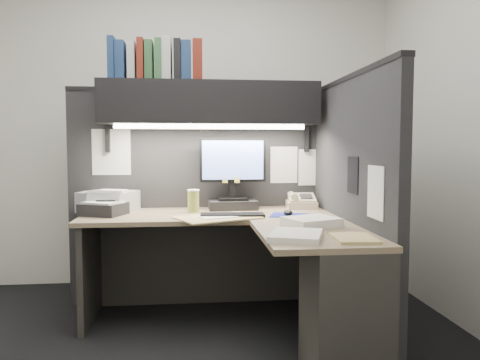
% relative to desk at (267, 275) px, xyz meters
% --- Properties ---
extents(floor, '(3.50, 3.50, 0.00)m').
position_rel_desk_xyz_m(floor, '(-0.43, 0.00, -0.44)').
color(floor, black).
rests_on(floor, ground).
extents(wall_back, '(3.50, 0.04, 2.70)m').
position_rel_desk_xyz_m(wall_back, '(-0.43, 1.50, 0.91)').
color(wall_back, silver).
rests_on(wall_back, floor).
extents(wall_front, '(3.50, 0.04, 2.70)m').
position_rel_desk_xyz_m(wall_front, '(-0.43, -1.50, 0.91)').
color(wall_front, silver).
rests_on(wall_front, floor).
extents(partition_back, '(1.90, 0.06, 1.60)m').
position_rel_desk_xyz_m(partition_back, '(-0.40, 0.93, 0.36)').
color(partition_back, black).
rests_on(partition_back, floor).
extents(partition_right, '(0.06, 1.50, 1.60)m').
position_rel_desk_xyz_m(partition_right, '(0.55, 0.18, 0.36)').
color(partition_right, black).
rests_on(partition_right, floor).
extents(desk, '(1.70, 1.53, 0.73)m').
position_rel_desk_xyz_m(desk, '(0.00, 0.00, 0.00)').
color(desk, '#846F54').
rests_on(desk, floor).
extents(overhead_shelf, '(1.55, 0.34, 0.30)m').
position_rel_desk_xyz_m(overhead_shelf, '(-0.30, 0.75, 1.06)').
color(overhead_shelf, black).
rests_on(overhead_shelf, partition_back).
extents(task_light_tube, '(1.32, 0.04, 0.04)m').
position_rel_desk_xyz_m(task_light_tube, '(-0.30, 0.61, 0.89)').
color(task_light_tube, white).
rests_on(task_light_tube, overhead_shelf).
extents(monitor, '(0.49, 0.23, 0.52)m').
position_rel_desk_xyz_m(monitor, '(-0.14, 0.74, 0.50)').
color(monitor, black).
rests_on(monitor, desk).
extents(keyboard, '(0.42, 0.15, 0.02)m').
position_rel_desk_xyz_m(keyboard, '(-0.17, 0.39, 0.30)').
color(keyboard, black).
rests_on(keyboard, desk).
extents(mousepad, '(0.30, 0.28, 0.00)m').
position_rel_desk_xyz_m(mousepad, '(0.21, 0.40, 0.29)').
color(mousepad, navy).
rests_on(mousepad, desk).
extents(mouse, '(0.07, 0.10, 0.04)m').
position_rel_desk_xyz_m(mouse, '(0.20, 0.38, 0.31)').
color(mouse, black).
rests_on(mouse, mousepad).
extents(telephone, '(0.23, 0.24, 0.09)m').
position_rel_desk_xyz_m(telephone, '(0.38, 0.77, 0.33)').
color(telephone, '#B3A78A').
rests_on(telephone, desk).
extents(coffee_cup, '(0.10, 0.10, 0.15)m').
position_rel_desk_xyz_m(coffee_cup, '(-0.42, 0.62, 0.36)').
color(coffee_cup, '#AFA546').
rests_on(coffee_cup, desk).
extents(printer, '(0.43, 0.40, 0.14)m').
position_rel_desk_xyz_m(printer, '(-1.03, 0.76, 0.36)').
color(printer, '#9B9DA1').
rests_on(printer, desk).
extents(notebook_stack, '(0.33, 0.31, 0.08)m').
position_rel_desk_xyz_m(notebook_stack, '(-1.03, 0.55, 0.33)').
color(notebook_stack, black).
rests_on(notebook_stack, desk).
extents(open_folder, '(0.59, 0.51, 0.01)m').
position_rel_desk_xyz_m(open_folder, '(-0.27, 0.32, 0.29)').
color(open_folder, tan).
rests_on(open_folder, desk).
extents(paper_stack_a, '(0.35, 0.32, 0.05)m').
position_rel_desk_xyz_m(paper_stack_a, '(0.25, -0.05, 0.31)').
color(paper_stack_a, white).
rests_on(paper_stack_a, desk).
extents(paper_stack_b, '(0.33, 0.37, 0.03)m').
position_rel_desk_xyz_m(paper_stack_b, '(0.08, -0.38, 0.30)').
color(paper_stack_b, white).
rests_on(paper_stack_b, desk).
extents(manila_stack, '(0.21, 0.26, 0.01)m').
position_rel_desk_xyz_m(manila_stack, '(0.36, -0.44, 0.29)').
color(manila_stack, tan).
rests_on(manila_stack, desk).
extents(binder_row, '(0.64, 0.26, 0.30)m').
position_rel_desk_xyz_m(binder_row, '(-0.67, 0.74, 1.35)').
color(binder_row, navy).
rests_on(binder_row, overhead_shelf).
extents(pinned_papers, '(1.76, 1.31, 0.51)m').
position_rel_desk_xyz_m(pinned_papers, '(-0.00, 0.56, 0.61)').
color(pinned_papers, white).
rests_on(pinned_papers, partition_back).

